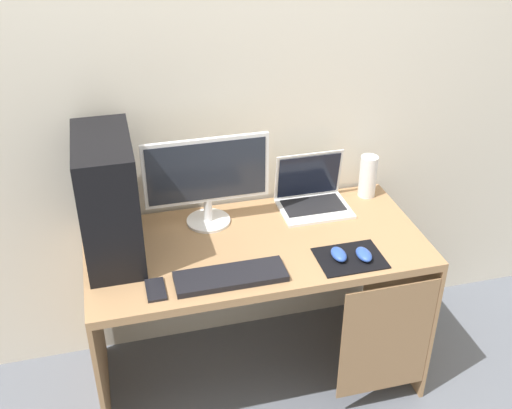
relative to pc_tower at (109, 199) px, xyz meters
name	(u,v)px	position (x,y,z in m)	size (l,w,h in m)	color
ground_plane	(256,372)	(0.56, -0.07, -0.99)	(8.00, 8.00, 0.00)	slate
wall_back	(234,80)	(0.56, 0.30, 0.32)	(4.00, 0.05, 2.60)	beige
desk	(261,273)	(0.57, -0.08, -0.40)	(1.38, 0.66, 0.74)	#A37A51
pc_tower	(109,199)	(0.00, 0.00, 0.00)	(0.21, 0.43, 0.50)	black
monitor	(207,179)	(0.40, 0.12, -0.03)	(0.52, 0.19, 0.40)	white
laptop	(312,196)	(0.87, 0.15, -0.20)	(0.31, 0.23, 0.24)	white
speaker	(368,176)	(1.15, 0.17, -0.15)	(0.08, 0.08, 0.20)	white
keyboard	(231,277)	(0.41, -0.28, -0.24)	(0.42, 0.14, 0.02)	black
mousepad	(350,258)	(0.89, -0.27, -0.25)	(0.26, 0.20, 0.01)	black
mouse_left	(339,254)	(0.84, -0.26, -0.23)	(0.06, 0.10, 0.03)	#2D51B2
mouse_right	(364,254)	(0.94, -0.29, -0.23)	(0.06, 0.10, 0.03)	#2D51B2
cell_phone	(156,290)	(0.13, -0.28, -0.24)	(0.07, 0.13, 0.01)	black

